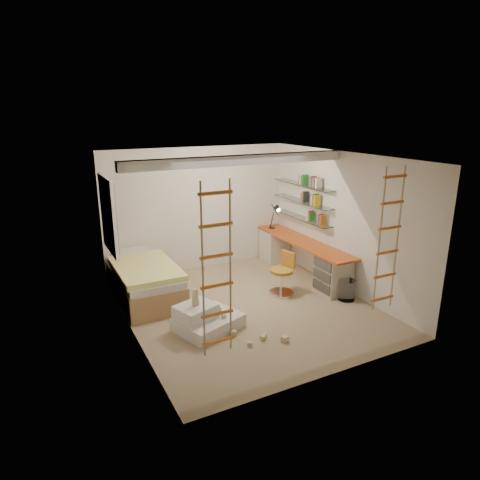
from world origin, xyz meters
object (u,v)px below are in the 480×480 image
desk (301,256)px  swivel_chair (282,279)px  bed (145,281)px  play_platform (205,320)px

desk → swivel_chair: bearing=-143.4°
desk → bed: 3.22m
play_platform → swivel_chair: bearing=18.1°
desk → bed: (-3.20, 0.36, -0.07)m
swivel_chair → play_platform: swivel_chair is taller
swivel_chair → desk: bearing=36.6°
swivel_chair → play_platform: (-1.80, -0.59, -0.13)m
swivel_chair → play_platform: size_ratio=0.71×
desk → swivel_chair: (-0.88, -0.65, -0.11)m
bed → desk: bearing=-6.5°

